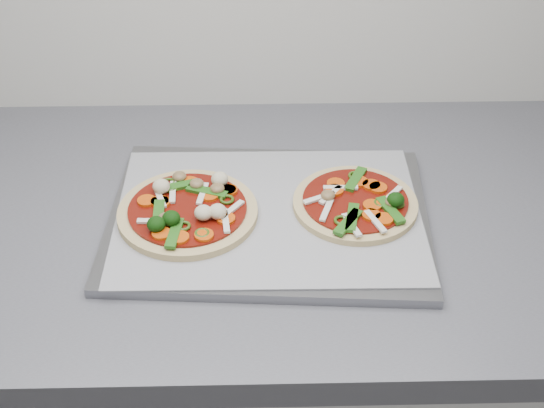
{
  "coord_description": "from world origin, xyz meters",
  "views": [
    {
      "loc": [
        0.0,
        0.47,
        1.55
      ],
      "look_at": [
        0.02,
        1.28,
        0.93
      ],
      "focal_mm": 50.0,
      "sensor_mm": 36.0,
      "label": 1
    }
  ],
  "objects": [
    {
      "name": "baking_tray",
      "position": [
        0.01,
        1.28,
        0.91
      ],
      "size": [
        0.45,
        0.35,
        0.01
      ],
      "primitive_type": "cube",
      "rotation": [
        0.0,
        0.0,
        -0.07
      ],
      "color": "gray",
      "rests_on": "countertop"
    },
    {
      "name": "countertop",
      "position": [
        0.0,
        1.3,
        0.88
      ],
      "size": [
        3.6,
        0.6,
        0.04
      ],
      "primitive_type": "cube",
      "color": "slate",
      "rests_on": "base_cabinet"
    },
    {
      "name": "pizza_right",
      "position": [
        0.14,
        1.29,
        0.92
      ],
      "size": [
        0.21,
        0.21,
        0.03
      ],
      "rotation": [
        0.0,
        0.0,
        0.29
      ],
      "color": "tan",
      "rests_on": "parchment"
    },
    {
      "name": "parchment",
      "position": [
        0.01,
        1.28,
        0.92
      ],
      "size": [
        0.41,
        0.3,
        0.0
      ],
      "primitive_type": "cube",
      "rotation": [
        0.0,
        0.0,
        -0.01
      ],
      "color": "#A4A4A9",
      "rests_on": "baking_tray"
    },
    {
      "name": "pizza_left",
      "position": [
        -0.09,
        1.28,
        0.93
      ],
      "size": [
        0.21,
        0.21,
        0.03
      ],
      "rotation": [
        0.0,
        0.0,
        0.14
      ],
      "color": "tan",
      "rests_on": "parchment"
    }
  ]
}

